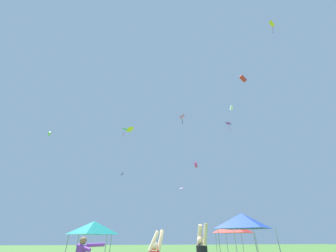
{
  "coord_description": "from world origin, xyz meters",
  "views": [
    {
      "loc": [
        -0.4,
        -6.71,
        1.79
      ],
      "look_at": [
        2.44,
        15.27,
        14.63
      ],
      "focal_mm": 20.67,
      "sensor_mm": 36.0,
      "label": 1
    }
  ],
  "objects": [
    {
      "name": "kite_lime_box",
      "position": [
        -17.7,
        26.62,
        18.08
      ],
      "size": [
        0.55,
        0.69,
        0.68
      ],
      "color": "#75D138"
    },
    {
      "name": "kite_yellow_box",
      "position": [
        14.61,
        6.23,
        25.35
      ],
      "size": [
        0.9,
        0.68,
        1.91
      ],
      "color": "yellow"
    },
    {
      "name": "kite_pink_box",
      "position": [
        4.84,
        17.25,
        17.52
      ],
      "size": [
        0.85,
        0.54,
        1.86
      ],
      "color": "pink"
    },
    {
      "name": "kite_purple_diamond",
      "position": [
        14.66,
        22.3,
        20.09
      ],
      "size": [
        0.95,
        0.69,
        1.79
      ],
      "color": "purple"
    },
    {
      "name": "kite_red_box",
      "position": [
        16.05,
        16.77,
        26.24
      ],
      "size": [
        1.44,
        0.97,
        1.16
      ],
      "color": "red"
    },
    {
      "name": "canopy_tent_blue",
      "position": [
        6.85,
        7.78,
        2.83
      ],
      "size": [
        3.12,
        3.12,
        3.34
      ],
      "color": "#9E9EA3",
      "rests_on": "ground"
    },
    {
      "name": "kite_pink_diamond",
      "position": [
        5.84,
        25.07,
        8.8
      ],
      "size": [
        0.98,
        0.88,
        0.41
      ],
      "color": "pink"
    },
    {
      "name": "canopy_tent_teal",
      "position": [
        -3.69,
        9.42,
        2.41
      ],
      "size": [
        2.66,
        2.66,
        2.84
      ],
      "color": "#9E9EA3",
      "rests_on": "ground"
    },
    {
      "name": "kite_white_box",
      "position": [
        17.23,
        24.76,
        25.69
      ],
      "size": [
        0.45,
        1.01,
        1.08
      ],
      "color": "white"
    },
    {
      "name": "kite_green_delta",
      "position": [
        -2.51,
        10.69,
        11.25
      ],
      "size": [
        0.86,
        0.86,
        1.16
      ],
      "color": "green"
    },
    {
      "name": "canopy_tent_red",
      "position": [
        8.13,
        12.46,
        2.63
      ],
      "size": [
        2.89,
        2.89,
        3.1
      ],
      "color": "#9E9EA3",
      "rests_on": "ground"
    },
    {
      "name": "kite_black_delta",
      "position": [
        -3.73,
        23.97,
        10.48
      ],
      "size": [
        0.62,
        0.7,
        1.31
      ],
      "color": "black"
    },
    {
      "name": "kite_magenta_box",
      "position": [
        6.97,
        19.23,
        10.84
      ],
      "size": [
        0.67,
        0.92,
        0.66
      ],
      "color": "#D6389E"
    },
    {
      "name": "kite_yellow_delta",
      "position": [
        -2.65,
        17.0,
        14.76
      ],
      "size": [
        1.18,
        1.25,
        0.67
      ],
      "color": "yellow"
    }
  ]
}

